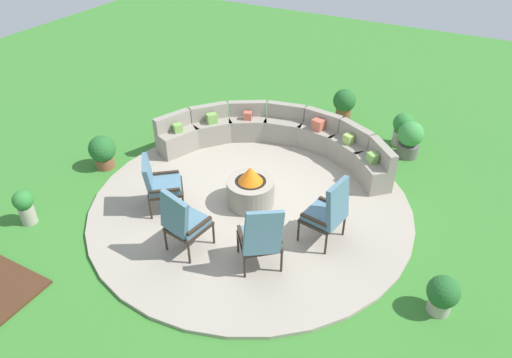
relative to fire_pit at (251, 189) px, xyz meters
The scene contains 14 objects.
ground_plane 0.35m from the fire_pit, ahead, with size 24.00×24.00×0.00m, color #387A2D.
patio_circle 0.32m from the fire_pit, ahead, with size 5.63×5.63×0.06m, color #9E9384.
fire_pit is the anchor object (origin of this frame).
curved_stone_bench 1.86m from the fire_pit, 101.00° to the left, with size 4.66×2.19×0.78m.
lounge_chair_front_left 1.56m from the fire_pit, 146.95° to the right, with size 0.82×0.84×1.01m.
lounge_chair_front_right 1.58m from the fire_pit, 101.54° to the right, with size 0.65×0.68×1.18m.
lounge_chair_back_left 1.57m from the fire_pit, 55.80° to the right, with size 0.82×0.84×1.15m.
lounge_chair_back_right 1.58m from the fire_pit, 10.62° to the right, with size 0.66×0.68×1.15m.
potted_plant_0 3.47m from the fire_pit, 13.96° to the right, with size 0.44×0.44×0.60m.
potted_plant_1 3.17m from the fire_pit, behind, with size 0.52×0.52×0.68m.
potted_plant_2 3.84m from the fire_pit, 84.75° to the left, with size 0.52×0.52×0.79m.
potted_plant_3 3.63m from the fire_pit, 55.80° to the left, with size 0.51×0.51×0.76m.
potted_plant_4 3.84m from the fire_pit, 62.05° to the left, with size 0.43×0.43×0.72m.
potted_plant_5 3.77m from the fire_pit, 144.88° to the right, with size 0.33×0.33×0.63m.
Camera 1 is at (3.17, -5.71, 5.10)m, focal length 32.67 mm.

